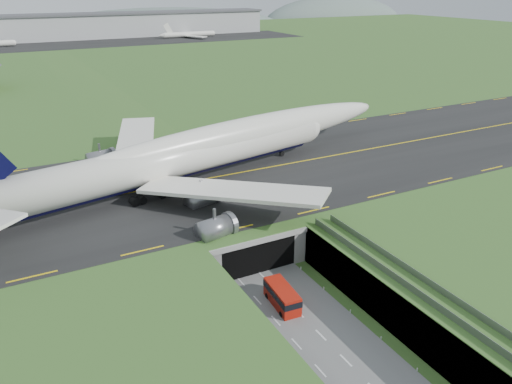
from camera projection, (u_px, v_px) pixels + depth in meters
ground at (287, 302)px, 67.57m from camera, size 900.00×900.00×0.00m
airfield_deck at (288, 283)px, 66.40m from camera, size 800.00×800.00×6.00m
trench_road at (318, 333)px, 61.42m from camera, size 12.00×75.00×0.20m
taxiway at (196, 181)px, 92.12m from camera, size 800.00×44.00×0.18m
tunnel_portal at (234, 230)px, 79.90m from camera, size 17.00×22.30×6.00m
guideway at (464, 326)px, 54.62m from camera, size 3.00×53.00×7.05m
jumbo_jet at (199, 151)px, 91.01m from camera, size 95.01×60.22×20.35m
shuttle_tram at (282, 296)px, 66.20m from camera, size 3.06×6.92×2.77m
cargo_terminal at (37, 28)px, 306.30m from camera, size 320.00×67.00×15.60m
distant_hills at (102, 35)px, 447.40m from camera, size 700.00×91.00×60.00m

